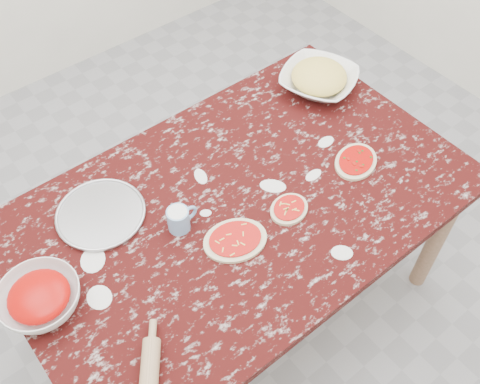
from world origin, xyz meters
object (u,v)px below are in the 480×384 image
object	(u,v)px
worktable	(240,215)
cheese_bowl	(319,81)
flour_mug	(179,219)
pizza_tray	(101,215)
sauce_bowl	(40,299)

from	to	relation	value
worktable	cheese_bowl	distance (m)	0.69
flour_mug	worktable	bearing A→B (deg)	-10.07
cheese_bowl	flour_mug	size ratio (longest dim) A/B	2.73
worktable	pizza_tray	bearing A→B (deg)	148.93
pizza_tray	sauce_bowl	xyz separation A→B (m)	(-0.30, -0.19, 0.03)
flour_mug	cheese_bowl	bearing A→B (deg)	14.88
worktable	sauce_bowl	xyz separation A→B (m)	(-0.71, 0.06, 0.12)
pizza_tray	flour_mug	xyz separation A→B (m)	(0.18, -0.21, 0.04)
cheese_bowl	flour_mug	bearing A→B (deg)	-165.12
worktable	sauce_bowl	world-z (taller)	sauce_bowl
sauce_bowl	flour_mug	bearing A→B (deg)	-2.30
cheese_bowl	flour_mug	world-z (taller)	flour_mug
pizza_tray	sauce_bowl	world-z (taller)	sauce_bowl
worktable	sauce_bowl	distance (m)	0.72
worktable	flour_mug	xyz separation A→B (m)	(-0.22, 0.04, 0.13)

